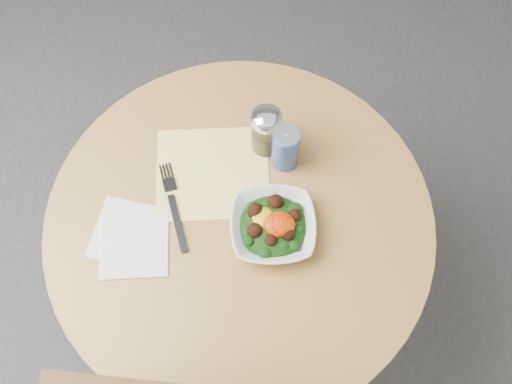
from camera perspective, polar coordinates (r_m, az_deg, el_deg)
ground at (r=2.03m, az=-1.10°, el=-10.79°), size 6.00×6.00×0.00m
table at (r=1.50m, az=-1.47°, el=-5.54°), size 0.90×0.90×0.75m
cloth_napkin at (r=1.36m, az=-4.35°, el=1.94°), size 0.28×0.26×0.00m
paper_napkins at (r=1.32m, az=-12.40°, el=-4.60°), size 0.19×0.20×0.00m
salad_bowl at (r=1.28m, az=1.71°, el=-3.44°), size 0.20×0.20×0.07m
fork at (r=1.34m, az=-8.28°, el=-1.14°), size 0.08×0.23×0.00m
spice_shaker at (r=1.34m, az=1.04°, el=6.17°), size 0.08×0.08×0.14m
beverage_can at (r=1.33m, az=2.96°, el=4.43°), size 0.06×0.06×0.12m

